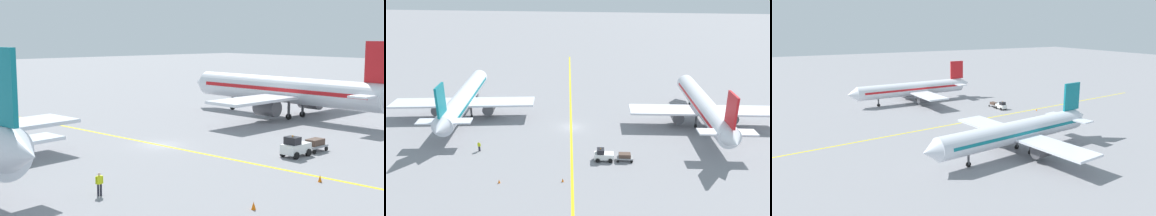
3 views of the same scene
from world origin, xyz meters
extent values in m
plane|color=gray|center=(0.00, 0.00, 0.00)|extent=(400.00, 400.00, 0.00)
cube|color=yellow|center=(0.00, 0.00, 0.00)|extent=(16.21, 119.01, 0.01)
cone|color=silver|center=(-19.68, -12.41, 4.10)|extent=(3.47, 3.42, 3.06)
cylinder|color=silver|center=(24.79, 4.46, 3.80)|extent=(5.55, 30.17, 3.60)
cone|color=silver|center=(23.74, 20.63, 3.80)|extent=(3.57, 2.62, 3.42)
cube|color=red|center=(24.79, 4.46, 3.95)|extent=(5.39, 27.18, 0.50)
cube|color=silver|center=(24.86, 3.46, 3.08)|extent=(28.28, 7.01, 0.36)
cylinder|color=#4C4C51|center=(19.87, 3.14, 1.83)|extent=(2.40, 3.34, 2.20)
cylinder|color=#4C4C51|center=(29.85, 3.79, 1.83)|extent=(2.40, 3.34, 2.20)
cube|color=red|center=(25.71, -9.51, 8.10)|extent=(0.62, 4.01, 5.00)
cube|color=silver|center=(25.67, -9.01, 4.20)|extent=(9.14, 2.98, 0.24)
cylinder|color=#4C4C51|center=(24.17, 14.04, 1.40)|extent=(0.36, 0.36, 2.00)
cylinder|color=black|center=(24.17, 14.04, 0.40)|extent=(0.33, 0.82, 0.80)
cylinder|color=#4C4C51|center=(23.33, 2.36, 1.40)|extent=(0.36, 0.36, 2.00)
cylinder|color=black|center=(23.33, 2.36, 0.40)|extent=(0.33, 0.82, 0.80)
cylinder|color=#4C4C51|center=(26.52, 2.57, 1.40)|extent=(0.36, 0.36, 2.00)
cylinder|color=black|center=(26.52, 2.57, 0.40)|extent=(0.33, 0.82, 0.80)
cube|color=white|center=(6.72, -12.40, 0.80)|extent=(3.09, 1.70, 0.90)
cube|color=black|center=(6.17, -12.44, 1.60)|extent=(1.18, 1.35, 0.70)
sphere|color=orange|center=(6.17, -12.44, 2.03)|extent=(0.16, 0.16, 0.16)
cylinder|color=black|center=(5.79, -13.21, 0.35)|extent=(0.72, 0.30, 0.70)
cylinder|color=black|center=(5.69, -11.72, 0.35)|extent=(0.72, 0.30, 0.70)
cylinder|color=black|center=(7.74, -13.08, 0.35)|extent=(0.72, 0.30, 0.70)
cylinder|color=black|center=(7.64, -11.59, 0.35)|extent=(0.72, 0.30, 0.70)
cube|color=gray|center=(9.91, -12.19, 0.54)|extent=(2.69, 1.57, 0.20)
cube|color=#4C382D|center=(9.91, -12.19, 0.94)|extent=(1.89, 1.24, 0.60)
cylinder|color=black|center=(8.91, -12.88, 0.22)|extent=(0.45, 0.17, 0.44)
cylinder|color=black|center=(8.83, -11.63, 0.22)|extent=(0.45, 0.17, 0.44)
cylinder|color=black|center=(10.99, -12.75, 0.22)|extent=(0.45, 0.17, 0.44)
cylinder|color=black|center=(10.91, -11.49, 0.22)|extent=(0.45, 0.17, 0.44)
cylinder|color=#23232D|center=(-13.63, -11.40, 0.42)|extent=(0.16, 0.16, 0.85)
cylinder|color=#23232D|center=(-13.82, -11.36, 0.42)|extent=(0.16, 0.16, 0.85)
cube|color=#CCD819|center=(-13.72, -11.38, 1.15)|extent=(0.40, 0.29, 0.60)
cylinder|color=#CCD819|center=(-13.49, -11.43, 1.15)|extent=(0.10, 0.10, 0.55)
cylinder|color=#CCD819|center=(-13.96, -11.33, 1.15)|extent=(0.10, 0.10, 0.55)
sphere|color=beige|center=(-13.72, -11.38, 1.57)|extent=(0.22, 0.22, 0.22)
cone|color=orange|center=(-7.56, -20.55, 0.28)|extent=(0.32, 0.32, 0.55)
cone|color=orange|center=(1.23, -19.28, 0.28)|extent=(0.32, 0.32, 0.55)
camera|label=1|loc=(-32.28, -43.84, 11.37)|focal=50.00mm
camera|label=2|loc=(8.21, -64.40, 28.08)|focal=35.00mm
camera|label=3|loc=(-70.05, 38.80, 21.14)|focal=35.00mm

